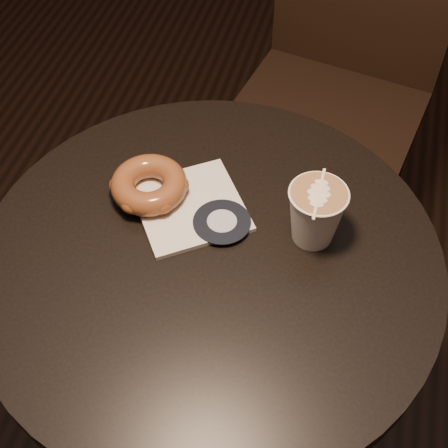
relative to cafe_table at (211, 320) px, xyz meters
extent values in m
plane|color=black|center=(0.00, 0.00, -0.55)|extent=(4.50, 4.50, 0.00)
cylinder|color=black|center=(0.00, 0.00, 0.18)|extent=(0.70, 0.70, 0.03)
cylinder|color=black|center=(0.00, 0.00, -0.18)|extent=(0.07, 0.07, 0.70)
cylinder|color=black|center=(0.00, 0.00, -0.54)|extent=(0.44, 0.44, 0.02)
cube|color=black|center=(0.11, 0.65, -0.06)|extent=(0.51, 0.51, 0.04)
cylinder|color=black|center=(-0.11, 0.51, -0.31)|extent=(0.04, 0.04, 0.49)
cylinder|color=black|center=(0.25, 0.44, -0.31)|extent=(0.04, 0.04, 0.49)
cylinder|color=black|center=(-0.04, 0.87, -0.31)|extent=(0.04, 0.04, 0.49)
cylinder|color=black|center=(0.32, 0.80, -0.31)|extent=(0.04, 0.04, 0.49)
cube|color=white|center=(-0.05, 0.08, 0.20)|extent=(0.22, 0.22, 0.01)
torus|color=brown|center=(-0.12, 0.08, 0.23)|extent=(0.12, 0.12, 0.04)
camera|label=1|loc=(0.16, -0.53, 0.95)|focal=50.00mm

